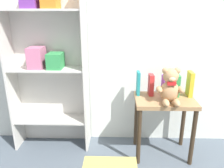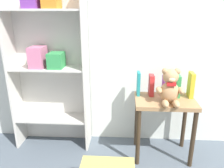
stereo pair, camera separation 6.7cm
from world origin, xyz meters
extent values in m
cube|color=silver|center=(0.00, 1.29, 1.25)|extent=(4.80, 0.06, 2.50)
cube|color=beige|center=(-1.40, 1.12, 0.83)|extent=(0.02, 0.25, 1.65)
cube|color=beige|center=(-0.68, 1.12, 0.83)|extent=(0.02, 0.25, 1.65)
cube|color=beige|center=(-1.04, 1.23, 0.83)|extent=(0.74, 0.02, 1.65)
cube|color=beige|center=(-1.04, 1.12, 0.30)|extent=(0.70, 0.23, 0.02)
cube|color=beige|center=(-1.04, 1.12, 0.83)|extent=(0.70, 0.23, 0.02)
cube|color=beige|center=(-1.04, 1.12, 1.35)|extent=(0.70, 0.23, 0.02)
cube|color=#D17093|center=(-1.13, 1.10, 0.93)|extent=(0.13, 0.18, 0.20)
cube|color=#33934C|center=(-0.95, 1.10, 0.91)|extent=(0.13, 0.18, 0.14)
cube|color=#9E754C|center=(0.06, 0.99, 0.57)|extent=(0.54, 0.37, 0.04)
cylinder|color=#37291A|center=(-0.18, 0.83, 0.28)|extent=(0.04, 0.04, 0.55)
cylinder|color=#37291A|center=(0.30, 0.83, 0.28)|extent=(0.04, 0.04, 0.55)
cylinder|color=#37291A|center=(-0.18, 1.14, 0.28)|extent=(0.04, 0.04, 0.55)
cylinder|color=#37291A|center=(0.30, 1.14, 0.28)|extent=(0.04, 0.04, 0.55)
ellipsoid|color=tan|center=(0.07, 0.92, 0.68)|extent=(0.16, 0.12, 0.19)
sphere|color=tan|center=(0.07, 0.92, 0.82)|extent=(0.13, 0.13, 0.13)
sphere|color=tan|center=(0.03, 0.92, 0.87)|extent=(0.06, 0.06, 0.06)
sphere|color=tan|center=(0.12, 0.92, 0.87)|extent=(0.06, 0.06, 0.06)
ellipsoid|color=#F4BB82|center=(0.07, 0.86, 0.81)|extent=(0.06, 0.04, 0.04)
ellipsoid|color=tan|center=(-0.02, 0.90, 0.71)|extent=(0.05, 0.10, 0.05)
ellipsoid|color=tan|center=(0.17, 0.90, 0.71)|extent=(0.05, 0.10, 0.05)
ellipsoid|color=tan|center=(0.03, 0.82, 0.61)|extent=(0.06, 0.11, 0.06)
ellipsoid|color=tan|center=(0.12, 0.82, 0.61)|extent=(0.06, 0.11, 0.06)
cube|color=red|center=(0.07, 0.86, 0.77)|extent=(0.07, 0.02, 0.03)
cube|color=teal|center=(-0.18, 1.09, 0.70)|extent=(0.03, 0.10, 0.22)
cube|color=red|center=(-0.06, 1.08, 0.69)|extent=(0.05, 0.10, 0.20)
cube|color=purple|center=(0.06, 1.08, 0.68)|extent=(0.03, 0.10, 0.19)
cube|color=#33934C|center=(0.18, 1.09, 0.69)|extent=(0.04, 0.15, 0.20)
cube|color=gold|center=(0.30, 1.07, 0.70)|extent=(0.04, 0.13, 0.23)
camera|label=1|loc=(-0.38, -0.87, 1.35)|focal=35.00mm
camera|label=2|loc=(-0.31, -0.86, 1.35)|focal=35.00mm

